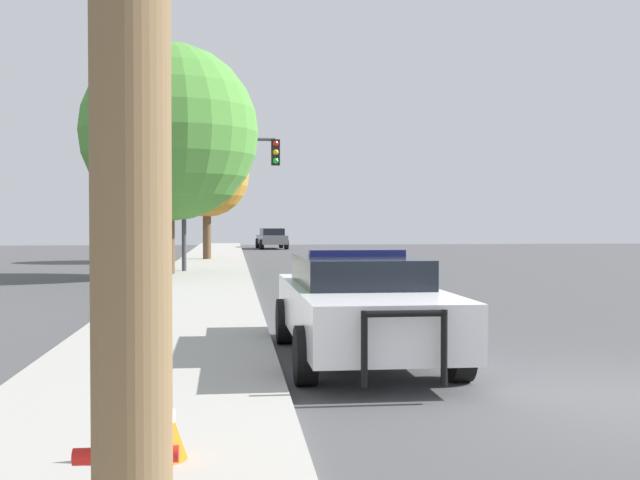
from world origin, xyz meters
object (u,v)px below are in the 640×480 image
at_px(fire_hydrant, 126,447).
at_px(tree_sidewalk_mid, 169,133).
at_px(car_background_distant, 272,238).
at_px(police_car, 360,304).
at_px(traffic_cone, 161,420).
at_px(traffic_light, 224,175).
at_px(tree_sidewalk_far, 207,175).

xyz_separation_m(fire_hydrant, tree_sidewalk_mid, (-1.42, 21.86, 4.22)).
bearing_deg(car_background_distant, police_car, -95.19).
bearing_deg(traffic_cone, fire_hydrant, -95.14).
bearing_deg(traffic_light, fire_hydrant, -90.83).
distance_m(police_car, traffic_light, 17.77).
bearing_deg(tree_sidewalk_far, traffic_light, -84.37).
distance_m(fire_hydrant, tree_sidewalk_mid, 22.31).
distance_m(traffic_light, tree_sidewalk_far, 8.89).
xyz_separation_m(traffic_light, tree_sidewalk_far, (-0.87, 8.83, 0.47)).
bearing_deg(traffic_light, tree_sidewalk_mid, -140.68).
xyz_separation_m(car_background_distant, tree_sidewalk_far, (-3.77, -16.62, 3.22)).
bearing_deg(traffic_light, car_background_distant, 83.51).
height_order(fire_hydrant, tree_sidewalk_mid, tree_sidewalk_mid).
xyz_separation_m(traffic_light, tree_sidewalk_mid, (-1.76, -1.44, 1.28)).
distance_m(traffic_light, tree_sidewalk_mid, 2.60).
distance_m(tree_sidewalk_mid, traffic_cone, 21.25).
distance_m(fire_hydrant, car_background_distant, 48.86).
distance_m(tree_sidewalk_far, traffic_cone, 31.22).
relative_size(fire_hydrant, traffic_cone, 1.33).
bearing_deg(traffic_cone, tree_sidewalk_mid, 94.18).
bearing_deg(tree_sidewalk_mid, fire_hydrant, -86.29).
bearing_deg(tree_sidewalk_mid, police_car, -76.85).
relative_size(fire_hydrant, car_background_distant, 0.17).
height_order(police_car, traffic_cone, police_car).
distance_m(tree_sidewalk_mid, tree_sidewalk_far, 10.34).
relative_size(police_car, traffic_cone, 9.12).
bearing_deg(police_car, car_background_distant, -91.81).
xyz_separation_m(police_car, fire_hydrant, (-2.32, -5.85, -0.22)).
height_order(police_car, tree_sidewalk_far, tree_sidewalk_far).
bearing_deg(tree_sidewalk_mid, traffic_cone, -85.82).
xyz_separation_m(fire_hydrant, car_background_distant, (3.24, 48.75, 0.20)).
distance_m(police_car, fire_hydrant, 6.30).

